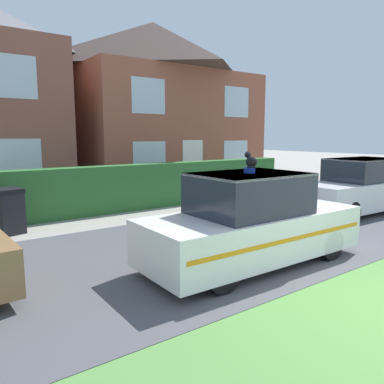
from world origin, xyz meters
name	(u,v)px	position (x,y,z in m)	size (l,w,h in m)	color
road_strip	(218,243)	(0.00, 3.85, 0.01)	(28.00, 5.24, 0.01)	#4C4C51
garden_hedge	(116,189)	(-0.32, 8.24, 0.70)	(13.33, 0.56, 1.40)	#2D662D
police_car	(252,223)	(-0.35, 2.51, 0.75)	(4.18, 1.63, 1.73)	black
cat	(251,161)	(-0.43, 2.50, 1.86)	(0.18, 0.32, 0.28)	black
neighbour_car_near	(359,187)	(5.45, 3.87, 0.76)	(4.29, 1.70, 1.60)	black
house_right	(154,103)	(4.24, 13.69, 3.81)	(8.41, 7.05, 7.46)	#93513D
wheelie_bin	(8,211)	(-3.44, 7.37, 0.54)	(0.69, 0.78, 1.07)	black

